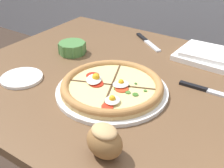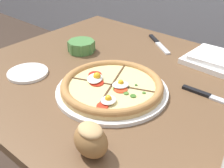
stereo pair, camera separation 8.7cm
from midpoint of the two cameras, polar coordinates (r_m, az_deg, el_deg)
dining_table at (r=0.96m, az=10.38°, el=-6.02°), size 1.32×0.90×0.73m
pizza at (r=0.87m, az=2.81°, el=-0.69°), size 0.35×0.35×0.05m
ramekin_bowl at (r=1.14m, az=-4.08°, el=7.68°), size 0.11×0.11×0.05m
napkin_folded at (r=1.13m, az=22.70°, el=4.44°), size 0.23×0.20×0.04m
bread_piece_mid at (r=0.64m, az=-0.45°, el=-11.38°), size 0.10×0.08×0.08m
knife_main at (r=0.92m, az=22.72°, el=-2.75°), size 0.22×0.02×0.01m
knife_spare at (r=1.24m, az=11.44°, el=7.99°), size 0.18×0.13×0.01m
side_saucer at (r=1.01m, az=-14.42°, el=2.13°), size 0.14×0.14×0.01m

